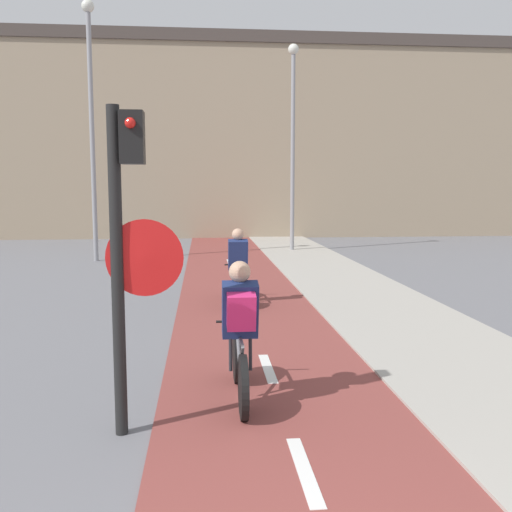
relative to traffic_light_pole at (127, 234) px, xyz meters
name	(u,v)px	position (x,y,z in m)	size (l,w,h in m)	color
building_row_background	(218,140)	(1.41, 22.27, 2.60)	(60.00, 5.20, 8.76)	gray
traffic_light_pole	(127,234)	(0.00, 0.00, 0.00)	(0.67, 0.25, 2.87)	black
street_lamp_far	(91,106)	(-2.55, 12.37, 2.74)	(0.36, 0.36, 7.50)	gray
street_lamp_sidewalk	(293,127)	(3.71, 14.51, 2.45)	(0.36, 0.36, 6.95)	gray
cyclist_near	(240,334)	(1.01, 0.68, -1.09)	(0.46, 1.66, 1.45)	black
cyclist_far	(238,270)	(1.29, 5.60, -1.13)	(0.46, 1.59, 1.43)	black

